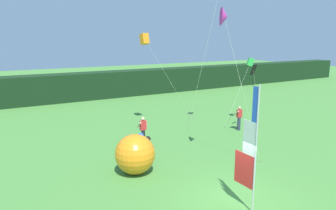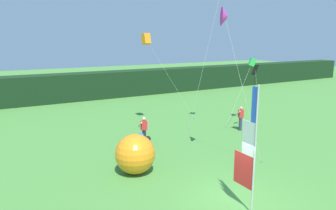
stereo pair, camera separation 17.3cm
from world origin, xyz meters
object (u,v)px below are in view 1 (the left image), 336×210
at_px(kite_black_diamond_1, 254,73).
at_px(inflatable_balloon, 135,154).
at_px(banner_flag, 249,151).
at_px(person_near_banner, 143,130).
at_px(kite_magenta_delta_4, 224,17).
at_px(folding_chair, 135,144).
at_px(person_mid_field, 239,118).
at_px(kite_orange_box_0, 145,39).
at_px(kite_green_box_2, 250,62).

bearing_deg(kite_black_diamond_1, inflatable_balloon, -166.55).
height_order(banner_flag, kite_black_diamond_1, banner_flag).
xyz_separation_m(person_near_banner, kite_magenta_delta_4, (1.98, -4.53, 6.17)).
xyz_separation_m(banner_flag, folding_chair, (-1.10, 7.41, -1.71)).
distance_m(person_mid_field, kite_magenta_delta_4, 8.88).
relative_size(person_mid_field, inflatable_balloon, 0.89).
xyz_separation_m(folding_chair, kite_orange_box_0, (3.02, 4.71, 5.54)).
bearing_deg(person_near_banner, inflatable_balloon, -121.12).
bearing_deg(person_mid_field, person_near_banner, 175.70).
height_order(person_near_banner, kite_green_box_2, kite_green_box_2).
height_order(kite_black_diamond_1, kite_magenta_delta_4, kite_magenta_delta_4).
xyz_separation_m(person_near_banner, kite_green_box_2, (8.79, 0.60, 3.55)).
xyz_separation_m(banner_flag, kite_orange_box_0, (1.92, 12.12, 3.83)).
xyz_separation_m(banner_flag, inflatable_balloon, (-2.19, 4.93, -1.29)).
xyz_separation_m(banner_flag, kite_green_box_2, (8.68, 8.96, 2.22)).
bearing_deg(kite_orange_box_0, folding_chair, -122.67).
xyz_separation_m(inflatable_balloon, kite_black_diamond_1, (9.49, 2.27, 2.98)).
bearing_deg(inflatable_balloon, kite_magenta_delta_4, -15.12).
xyz_separation_m(person_near_banner, folding_chair, (-0.99, -0.95, -0.38)).
distance_m(folding_chair, kite_black_diamond_1, 9.06).
bearing_deg(folding_chair, person_mid_field, 3.13).
relative_size(banner_flag, kite_black_diamond_1, 1.03).
xyz_separation_m(person_mid_field, inflatable_balloon, (-9.01, -2.91, 0.05)).
relative_size(banner_flag, inflatable_balloon, 2.51).
height_order(inflatable_balloon, folding_chair, inflatable_balloon).
relative_size(banner_flag, kite_magenta_delta_4, 0.62).
bearing_deg(person_mid_field, kite_orange_box_0, 138.88).
bearing_deg(kite_black_diamond_1, kite_magenta_delta_4, -148.25).
bearing_deg(kite_magenta_delta_4, kite_black_diamond_1, 31.75).
height_order(banner_flag, kite_magenta_delta_4, kite_magenta_delta_4).
distance_m(inflatable_balloon, kite_orange_box_0, 9.74).
distance_m(person_near_banner, folding_chair, 1.42).
bearing_deg(folding_chair, kite_orange_box_0, 57.33).
distance_m(banner_flag, kite_green_box_2, 12.67).
xyz_separation_m(banner_flag, kite_black_diamond_1, (7.30, 7.19, 1.69)).
height_order(person_mid_field, kite_orange_box_0, kite_orange_box_0).
xyz_separation_m(kite_orange_box_0, kite_green_box_2, (6.76, -3.16, -1.61)).
relative_size(folding_chair, kite_green_box_2, 0.19).
xyz_separation_m(inflatable_balloon, folding_chair, (1.09, 2.48, -0.42)).
bearing_deg(person_mid_field, kite_magenta_delta_4, -141.02).
xyz_separation_m(kite_orange_box_0, kite_magenta_delta_4, (-0.05, -8.29, 1.01)).
relative_size(kite_orange_box_0, kite_green_box_2, 1.35).
xyz_separation_m(person_near_banner, inflatable_balloon, (-2.07, -3.44, 0.04)).
relative_size(person_near_banner, kite_orange_box_0, 0.26).
relative_size(person_mid_field, kite_green_box_2, 0.34).
xyz_separation_m(person_mid_field, kite_black_diamond_1, (0.48, -0.65, 3.03)).
bearing_deg(kite_orange_box_0, person_near_banner, -118.43).
relative_size(person_near_banner, kite_green_box_2, 0.35).
bearing_deg(kite_green_box_2, person_mid_field, -149.03).
xyz_separation_m(person_mid_field, kite_magenta_delta_4, (-4.95, -4.01, 6.18)).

